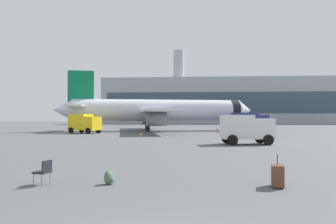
# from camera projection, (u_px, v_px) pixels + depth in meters

# --- Properties ---
(airplane_at_gate) EXTENTS (35.50, 32.27, 10.50)m
(airplane_at_gate) POSITION_uv_depth(u_px,v_px,m) (157.00, 110.00, 56.06)
(airplane_at_gate) COLOR silver
(airplane_at_gate) RESTS_ON ground
(service_truck) EXTENTS (5.28, 4.00, 2.90)m
(service_truck) POSITION_uv_depth(u_px,v_px,m) (84.00, 123.00, 47.56)
(service_truck) COLOR yellow
(service_truck) RESTS_ON ground
(fuel_truck) EXTENTS (6.06, 2.84, 3.20)m
(fuel_truck) POSITION_uv_depth(u_px,v_px,m) (249.00, 121.00, 52.62)
(fuel_truck) COLOR navy
(fuel_truck) RESTS_ON ground
(cargo_van) EXTENTS (4.61, 2.79, 2.60)m
(cargo_van) POSITION_uv_depth(u_px,v_px,m) (246.00, 128.00, 27.70)
(cargo_van) COLOR white
(cargo_van) RESTS_ON ground
(safety_cone_near) EXTENTS (0.44, 0.44, 0.60)m
(safety_cone_near) POSITION_uv_depth(u_px,v_px,m) (226.00, 132.00, 46.39)
(safety_cone_near) COLOR #F2590C
(safety_cone_near) RESTS_ON ground
(safety_cone_mid) EXTENTS (0.44, 0.44, 0.69)m
(safety_cone_mid) POSITION_uv_depth(u_px,v_px,m) (141.00, 134.00, 38.43)
(safety_cone_mid) COLOR #F2590C
(safety_cone_mid) RESTS_ON ground
(safety_cone_far) EXTENTS (0.44, 0.44, 0.76)m
(safety_cone_far) POSITION_uv_depth(u_px,v_px,m) (220.00, 131.00, 48.37)
(safety_cone_far) COLOR #F2590C
(safety_cone_far) RESTS_ON ground
(safety_cone_outer) EXTENTS (0.44, 0.44, 0.65)m
(safety_cone_outer) POSITION_uv_depth(u_px,v_px,m) (217.00, 129.00, 55.01)
(safety_cone_outer) COLOR #F2590C
(safety_cone_outer) RESTS_ON ground
(rolling_suitcase) EXTENTS (0.52, 0.71, 1.10)m
(rolling_suitcase) POSITION_uv_depth(u_px,v_px,m) (278.00, 175.00, 10.60)
(rolling_suitcase) COLOR brown
(rolling_suitcase) RESTS_ON ground
(traveller_backpack) EXTENTS (0.36, 0.40, 0.48)m
(traveller_backpack) POSITION_uv_depth(u_px,v_px,m) (109.00, 178.00, 11.03)
(traveller_backpack) COLOR #476B4C
(traveller_backpack) RESTS_ON ground
(gate_chair) EXTENTS (0.58, 0.58, 0.86)m
(gate_chair) POSITION_uv_depth(u_px,v_px,m) (44.00, 171.00, 10.93)
(gate_chair) COLOR black
(gate_chair) RESTS_ON ground
(terminal_building) EXTENTS (94.98, 19.48, 29.77)m
(terminal_building) POSITION_uv_depth(u_px,v_px,m) (223.00, 101.00, 126.30)
(terminal_building) COLOR #9EA3AD
(terminal_building) RESTS_ON ground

